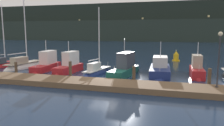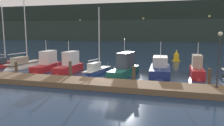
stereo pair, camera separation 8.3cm
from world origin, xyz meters
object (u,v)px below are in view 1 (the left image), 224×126
(sailboat_berth_5, at_px, (97,73))
(motorboat_berth_6, at_px, (124,71))
(channel_buoy, at_px, (176,57))
(motorboat_berth_7, at_px, (160,71))
(sailboat_berth_1, at_px, (3,66))
(dock_lamppost, at_px, (219,50))
(motorboat_berth_8, at_px, (197,73))
(motorboat_berth_4, at_px, (69,69))
(sailboat_berth_2, at_px, (24,67))
(motorboat_berth_3, at_px, (47,66))

(sailboat_berth_5, xyz_separation_m, motorboat_berth_6, (2.93, 0.16, 0.31))
(channel_buoy, bearing_deg, motorboat_berth_7, -98.64)
(motorboat_berth_6, height_order, channel_buoy, motorboat_berth_6)
(sailboat_berth_1, bearing_deg, dock_lamppost, -13.21)
(sailboat_berth_5, xyz_separation_m, motorboat_berth_8, (10.14, 1.53, 0.24))
(motorboat_berth_4, bearing_deg, sailboat_berth_2, 170.70)
(motorboat_berth_7, relative_size, motorboat_berth_8, 1.36)
(sailboat_berth_5, bearing_deg, sailboat_berth_1, 174.61)
(motorboat_berth_3, distance_m, motorboat_berth_7, 13.16)
(motorboat_berth_3, relative_size, channel_buoy, 3.19)
(sailboat_berth_2, distance_m, motorboat_berth_6, 13.07)
(sailboat_berth_5, bearing_deg, motorboat_berth_3, 172.29)
(sailboat_berth_2, bearing_deg, motorboat_berth_4, -9.30)
(motorboat_berth_7, xyz_separation_m, motorboat_berth_8, (3.65, 0.09, 0.01))
(motorboat_berth_4, distance_m, motorboat_berth_6, 6.28)
(dock_lamppost, bearing_deg, sailboat_berth_2, 164.93)
(channel_buoy, bearing_deg, dock_lamppost, -81.14)
(motorboat_berth_4, height_order, motorboat_berth_6, motorboat_berth_6)
(motorboat_berth_6, height_order, motorboat_berth_8, motorboat_berth_6)
(sailboat_berth_5, distance_m, motorboat_berth_7, 6.65)
(motorboat_berth_3, relative_size, motorboat_berth_6, 0.91)
(motorboat_berth_4, relative_size, motorboat_berth_8, 1.10)
(sailboat_berth_1, distance_m, motorboat_berth_6, 16.29)
(motorboat_berth_4, height_order, motorboat_berth_8, motorboat_berth_4)
(motorboat_berth_4, bearing_deg, dock_lamppost, -17.69)
(motorboat_berth_3, bearing_deg, sailboat_berth_1, 176.95)
(motorboat_berth_3, height_order, sailboat_berth_5, sailboat_berth_5)
(sailboat_berth_1, xyz_separation_m, dock_lamppost, (24.27, -5.70, 3.05))
(motorboat_berth_3, relative_size, motorboat_berth_4, 1.12)
(motorboat_berth_4, distance_m, sailboat_berth_5, 3.36)
(sailboat_berth_1, distance_m, motorboat_berth_3, 6.67)
(motorboat_berth_4, bearing_deg, sailboat_berth_5, -2.10)
(sailboat_berth_1, distance_m, motorboat_berth_8, 23.45)
(motorboat_berth_7, height_order, channel_buoy, motorboat_berth_7)
(motorboat_berth_6, bearing_deg, sailboat_berth_1, 176.14)
(sailboat_berth_5, relative_size, motorboat_berth_8, 1.71)
(motorboat_berth_7, bearing_deg, motorboat_berth_3, -177.65)
(motorboat_berth_4, xyz_separation_m, motorboat_berth_6, (6.28, 0.04, 0.07))
(channel_buoy, bearing_deg, sailboat_berth_1, -151.46)
(motorboat_berth_3, bearing_deg, channel_buoy, 39.02)
(motorboat_berth_7, bearing_deg, channel_buoy, 81.36)
(sailboat_berth_2, bearing_deg, motorboat_berth_7, 0.74)
(sailboat_berth_2, distance_m, motorboat_berth_3, 3.46)
(motorboat_berth_3, bearing_deg, dock_lamppost, -16.87)
(sailboat_berth_2, height_order, motorboat_berth_8, sailboat_berth_2)
(sailboat_berth_2, distance_m, motorboat_berth_4, 6.83)
(sailboat_berth_5, bearing_deg, motorboat_berth_8, 8.56)
(sailboat_berth_1, bearing_deg, motorboat_berth_6, -3.86)
(motorboat_berth_3, height_order, motorboat_berth_6, motorboat_berth_6)
(motorboat_berth_8, height_order, channel_buoy, motorboat_berth_8)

